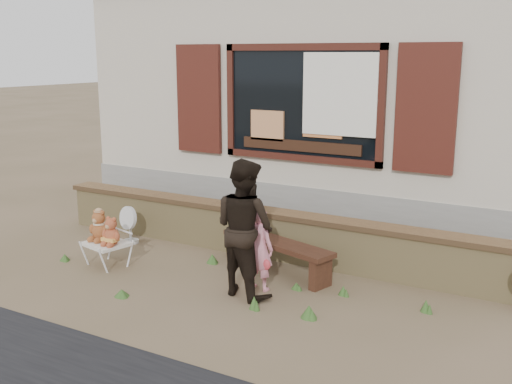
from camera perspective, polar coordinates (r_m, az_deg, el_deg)
The scene contains 11 objects.
ground at distance 7.58m, azimuth -2.25°, elevation -8.29°, with size 80.00×80.00×0.00m, color brown.
shopfront at distance 11.16m, azimuth 9.95°, elevation 8.95°, with size 8.04×5.13×4.00m.
brick_wall at distance 8.29m, azimuth 1.36°, elevation -3.90°, with size 7.10×0.36×0.67m.
bench at distance 7.69m, azimuth 1.99°, elevation -5.47°, with size 1.71×0.83×0.43m.
folding_chair at distance 8.17m, azimuth -14.04°, elevation -4.88°, with size 0.62×0.58×0.33m.
teddy_bear_left at distance 8.22m, azimuth -14.68°, elevation -3.04°, with size 0.31×0.27×0.43m, color brown, non-canonical shape.
teddy_bear_right at distance 8.00m, azimuth -13.58°, elevation -3.58°, with size 0.28×0.24×0.38m, color brown, non-canonical shape.
child at distance 7.09m, azimuth 0.28°, elevation -5.38°, with size 0.37×0.25×1.03m, color pink.
adult at distance 6.88m, azimuth -1.09°, elevation -3.42°, with size 0.78×0.61×1.61m, color black.
fan_left at distance 9.08m, azimuth -11.90°, elevation -3.04°, with size 0.36×0.24×0.57m.
grass_tufts at distance 7.44m, azimuth -3.58°, elevation -8.24°, with size 5.05×1.64×0.15m.
Camera 1 is at (3.71, -6.01, 2.75)m, focal length 42.00 mm.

